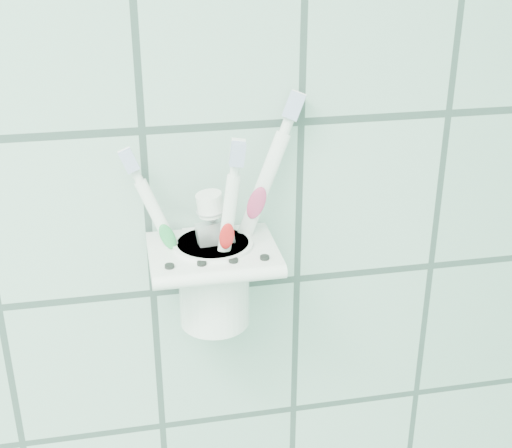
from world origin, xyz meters
TOP-DOWN VIEW (x-y plane):
  - holder_bracket at (0.64, 1.15)m, footprint 0.12×0.10m
  - cup at (0.64, 1.16)m, footprint 0.07×0.07m
  - toothbrush_pink at (0.64, 1.15)m, footprint 0.07×0.03m
  - toothbrush_blue at (0.65, 1.16)m, footprint 0.09×0.04m
  - toothbrush_orange at (0.64, 1.14)m, footprint 0.03×0.03m
  - toothpaste_tube at (0.66, 1.16)m, footprint 0.05×0.03m

SIDE VIEW (x-z plane):
  - cup at x=0.64m, z-range 1.24..1.33m
  - holder_bracket at x=0.64m, z-range 1.29..1.33m
  - toothpaste_tube at x=0.66m, z-range 1.25..1.38m
  - toothbrush_pink at x=0.64m, z-range 1.25..1.42m
  - toothbrush_orange at x=0.64m, z-range 1.25..1.43m
  - toothbrush_blue at x=0.65m, z-range 1.25..1.47m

